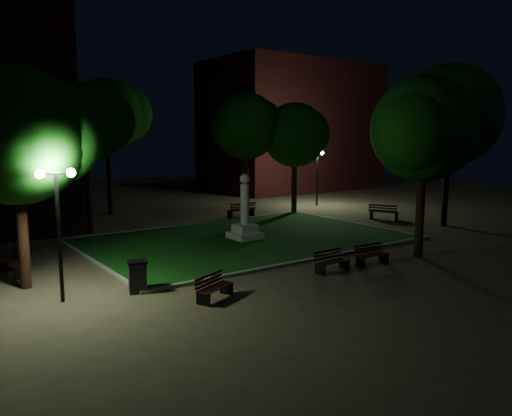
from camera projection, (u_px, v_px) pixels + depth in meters
The scene contains 23 objects.
ground at pixel (269, 247), 23.15m from camera, with size 80.00×80.00×0.00m, color #4E3F2F.
lawn at pixel (245, 239), 24.75m from camera, with size 15.00×10.00×0.08m, color #103F0F.
lawn_kerb at pixel (245, 239), 24.75m from camera, with size 15.40×10.40×0.12m.
monument at pixel (245, 221), 24.62m from camera, with size 1.40×1.40×3.20m.
building_far at pixel (292, 127), 48.78m from camera, with size 16.00×10.00×12.00m, color #541718.
tree_west at pixel (20, 136), 16.23m from camera, with size 5.57×4.54×7.39m.
tree_north_wl at pixel (86, 123), 25.64m from camera, with size 5.12×4.18×7.88m.
tree_north_er at pixel (247, 126), 31.25m from camera, with size 5.16×4.21×7.85m.
tree_ne at pixel (296, 135), 32.51m from camera, with size 5.14×4.20×7.29m.
tree_east at pixel (451, 116), 27.85m from camera, with size 7.01×5.73×9.10m.
tree_se at pixel (426, 129), 20.62m from camera, with size 5.41×4.41×7.62m.
tree_far_north at pixel (109, 115), 32.02m from camera, with size 5.78×4.72×8.81m.
lamppost_sw at pixel (58, 209), 15.07m from camera, with size 1.18×0.28×4.13m.
lamppost_se at pixel (445, 173), 28.00m from camera, with size 1.18×0.28×4.32m.
lamppost_ne at pixel (317, 167), 36.66m from camera, with size 1.18×0.28×4.02m.
bench_near_left at pixel (331, 262), 18.87m from camera, with size 1.51×0.57×0.82m.
bench_near_right at pixel (371, 255), 20.00m from camera, with size 1.49×0.63×0.80m.
bench_west_near at pixel (214, 288), 15.66m from camera, with size 1.53×1.05×0.79m.
bench_left_side at pixel (16, 264), 18.44m from camera, with size 0.80×1.59×0.83m.
bench_right_side at pixel (384, 213), 30.60m from camera, with size 1.29×1.86×0.97m.
bench_far_side at pixel (241, 211), 31.32m from camera, with size 1.83×0.80×0.98m.
trash_bin at pixel (137, 276), 16.35m from camera, with size 0.78×0.78×1.07m.
bicycle at pixel (6, 242), 21.86m from camera, with size 0.67×1.92×1.01m, color black.
Camera 1 is at (-13.79, -17.99, 5.09)m, focal length 35.00 mm.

